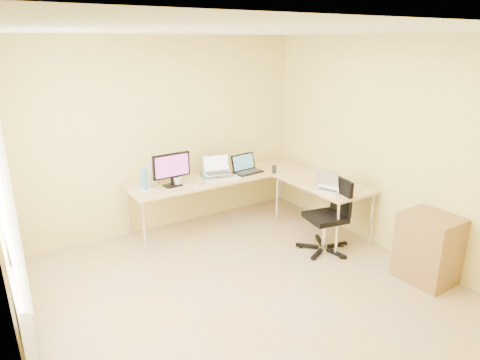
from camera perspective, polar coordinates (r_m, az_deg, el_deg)
floor at (r=4.57m, az=1.64°, el=-15.67°), size 4.50×4.50×0.00m
ceiling at (r=3.80m, az=2.01°, el=19.00°), size 4.50×4.50×0.00m
wall_back at (r=5.93m, az=-10.56°, el=5.70°), size 4.50×0.00×4.50m
wall_right at (r=5.42m, az=20.53°, el=3.71°), size 0.00×4.50×4.50m
desk_main at (r=6.15m, az=-2.38°, el=-2.64°), size 2.65×0.70×0.73m
desk_return at (r=5.95m, az=10.72°, el=-3.69°), size 0.70×1.30×0.73m
monitor at (r=5.61m, az=-9.02°, el=1.36°), size 0.52×0.19×0.44m
book_stack at (r=5.98m, az=-3.96°, el=0.66°), size 0.30×0.35×0.05m
laptop_center at (r=5.89m, az=-2.96°, el=1.95°), size 0.45×0.38×0.25m
laptop_black at (r=6.13m, az=1.01°, el=2.15°), size 0.44×0.35×0.26m
keyboard at (r=5.85m, az=-2.37°, el=0.16°), size 0.49×0.20×0.02m
mouse at (r=5.99m, az=-2.20°, el=0.66°), size 0.11×0.09×0.04m
mug at (r=5.67m, az=-8.26°, el=-0.16°), size 0.15×0.15×0.11m
cd_stack at (r=5.63m, az=-5.70°, el=-0.58°), size 0.17×0.17×0.03m
water_bottle at (r=5.55m, az=-12.59°, el=0.11°), size 0.09×0.09×0.28m
papers at (r=5.65m, az=-12.72°, el=-1.04°), size 0.21×0.28×0.01m
white_box at (r=5.80m, az=-11.82°, el=-0.12°), size 0.25×0.22×0.07m
desk_fan at (r=5.79m, az=-11.25°, el=0.98°), size 0.30×0.30×0.28m
black_cup at (r=6.14m, az=4.52°, el=1.42°), size 0.07×0.07×0.11m
laptop_return at (r=5.54m, az=11.91°, el=-0.02°), size 0.46×0.42×0.25m
office_chair at (r=5.42m, az=11.24°, el=-4.38°), size 0.66×0.66×0.94m
cabinet at (r=5.18m, az=23.55°, el=-8.44°), size 0.48×0.58×0.80m
radiator at (r=4.16m, az=-26.74°, el=-15.82°), size 0.09×0.80×0.55m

